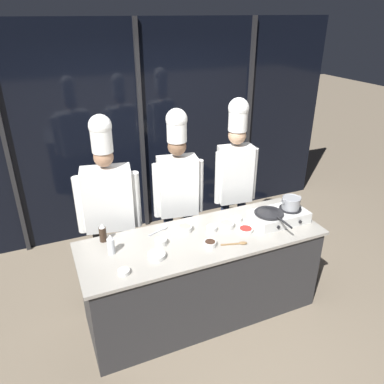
# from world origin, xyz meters

# --- Properties ---
(ground_plane) EXTENTS (24.00, 24.00, 0.00)m
(ground_plane) POSITION_xyz_m (0.00, 0.00, 0.00)
(ground_plane) COLOR #7F705B
(window_wall_back) EXTENTS (5.57, 0.09, 2.70)m
(window_wall_back) POSITION_xyz_m (0.00, 1.92, 1.35)
(window_wall_back) COLOR black
(window_wall_back) RESTS_ON ground_plane
(demo_counter) EXTENTS (2.26, 0.78, 0.88)m
(demo_counter) POSITION_xyz_m (0.00, 0.00, 0.44)
(demo_counter) COLOR #2D2D30
(demo_counter) RESTS_ON ground_plane
(portable_stove) EXTENTS (0.54, 0.33, 0.12)m
(portable_stove) POSITION_xyz_m (0.81, -0.03, 0.94)
(portable_stove) COLOR silver
(portable_stove) RESTS_ON demo_counter
(frying_pan) EXTENTS (0.29, 0.49, 0.04)m
(frying_pan) POSITION_xyz_m (0.68, -0.04, 1.02)
(frying_pan) COLOR #232326
(frying_pan) RESTS_ON portable_stove
(stock_pot) EXTENTS (0.21, 0.18, 0.12)m
(stock_pot) POSITION_xyz_m (0.93, -0.03, 1.06)
(stock_pot) COLOR #93969B
(stock_pot) RESTS_ON portable_stove
(squeeze_bottle_soy) EXTENTS (0.06, 0.06, 0.18)m
(squeeze_bottle_soy) POSITION_xyz_m (-0.85, 0.30, 0.97)
(squeeze_bottle_soy) COLOR #332319
(squeeze_bottle_soy) RESTS_ON demo_counter
(squeeze_bottle_clear) EXTENTS (0.06, 0.06, 0.19)m
(squeeze_bottle_clear) POSITION_xyz_m (-0.82, 0.08, 0.97)
(squeeze_bottle_clear) COLOR white
(squeeze_bottle_clear) RESTS_ON demo_counter
(prep_bowl_bell_pepper) EXTENTS (0.14, 0.14, 0.04)m
(prep_bowl_bell_pepper) POSITION_xyz_m (0.41, -0.07, 0.90)
(prep_bowl_bell_pepper) COLOR white
(prep_bowl_bell_pepper) RESTS_ON demo_counter
(prep_bowl_bean_sprouts) EXTENTS (0.10, 0.10, 0.04)m
(prep_bowl_bean_sprouts) POSITION_xyz_m (0.43, 0.13, 0.91)
(prep_bowl_bean_sprouts) COLOR white
(prep_bowl_bean_sprouts) RESTS_ON demo_counter
(prep_bowl_garlic) EXTENTS (0.15, 0.15, 0.04)m
(prep_bowl_garlic) POSITION_xyz_m (-0.49, -0.13, 0.91)
(prep_bowl_garlic) COLOR white
(prep_bowl_garlic) RESTS_ON demo_counter
(prep_bowl_noodles) EXTENTS (0.11, 0.11, 0.06)m
(prep_bowl_noodles) POSITION_xyz_m (-0.39, 0.04, 0.91)
(prep_bowl_noodles) COLOR white
(prep_bowl_noodles) RESTS_ON demo_counter
(prep_bowl_soy_glaze) EXTENTS (0.11, 0.11, 0.05)m
(prep_bowl_soy_glaze) POSITION_xyz_m (-0.00, -0.15, 0.91)
(prep_bowl_soy_glaze) COLOR white
(prep_bowl_soy_glaze) RESTS_ON demo_counter
(prep_bowl_shrimp) EXTENTS (0.15, 0.15, 0.05)m
(prep_bowl_shrimp) POSITION_xyz_m (0.29, 0.07, 0.91)
(prep_bowl_shrimp) COLOR white
(prep_bowl_shrimp) RESTS_ON demo_counter
(prep_bowl_rice) EXTENTS (0.10, 0.10, 0.04)m
(prep_bowl_rice) POSITION_xyz_m (-0.79, -0.23, 0.90)
(prep_bowl_rice) COLOR white
(prep_bowl_rice) RESTS_ON demo_counter
(prep_bowl_onion) EXTENTS (0.10, 0.10, 0.04)m
(prep_bowl_onion) POSITION_xyz_m (0.13, 0.07, 0.91)
(prep_bowl_onion) COLOR white
(prep_bowl_onion) RESTS_ON demo_counter
(prep_bowl_ginger) EXTENTS (0.14, 0.14, 0.05)m
(prep_bowl_ginger) POSITION_xyz_m (-0.11, 0.17, 0.91)
(prep_bowl_ginger) COLOR white
(prep_bowl_ginger) RESTS_ON demo_counter
(serving_spoon_slotted) EXTENTS (0.24, 0.09, 0.02)m
(serving_spoon_slotted) POSITION_xyz_m (0.25, -0.23, 0.89)
(serving_spoon_slotted) COLOR olive
(serving_spoon_slotted) RESTS_ON demo_counter
(serving_spoon_solid) EXTENTS (0.22, 0.11, 0.02)m
(serving_spoon_solid) POSITION_xyz_m (-0.30, 0.27, 0.89)
(serving_spoon_solid) COLOR #B2B5BA
(serving_spoon_solid) RESTS_ON demo_counter
(chef_head) EXTENTS (0.62, 0.33, 1.93)m
(chef_head) POSITION_xyz_m (-0.70, 0.69, 1.08)
(chef_head) COLOR #232326
(chef_head) RESTS_ON ground_plane
(chef_sous) EXTENTS (0.53, 0.27, 1.92)m
(chef_sous) POSITION_xyz_m (0.03, 0.68, 1.13)
(chef_sous) COLOR #2D3856
(chef_sous) RESTS_ON ground_plane
(chef_line) EXTENTS (0.49, 0.23, 1.96)m
(chef_line) POSITION_xyz_m (0.71, 0.68, 1.18)
(chef_line) COLOR #2D3856
(chef_line) RESTS_ON ground_plane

